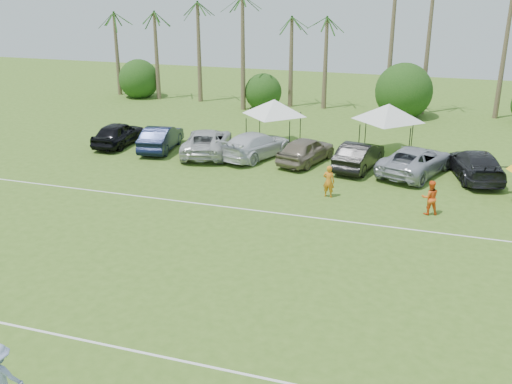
% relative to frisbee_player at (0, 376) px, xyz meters
% --- Properties ---
extents(field_lines, '(80.00, 12.10, 0.01)m').
position_rel_frisbee_player_xyz_m(field_lines, '(1.34, 9.16, -0.93)').
color(field_lines, white).
rests_on(field_lines, ground).
extents(palm_tree_0, '(2.40, 2.40, 8.90)m').
position_rel_frisbee_player_xyz_m(palm_tree_0, '(-20.66, 39.16, 6.55)').
color(palm_tree_0, brown).
rests_on(palm_tree_0, ground).
extents(palm_tree_1, '(2.40, 2.40, 9.90)m').
position_rel_frisbee_player_xyz_m(palm_tree_1, '(-15.66, 39.16, 7.42)').
color(palm_tree_1, brown).
rests_on(palm_tree_1, ground).
extents(palm_tree_4, '(2.40, 2.40, 8.90)m').
position_rel_frisbee_player_xyz_m(palm_tree_4, '(-2.66, 39.16, 6.55)').
color(palm_tree_4, brown).
rests_on(palm_tree_4, ground).
extents(palm_tree_5, '(2.40, 2.40, 9.90)m').
position_rel_frisbee_player_xyz_m(palm_tree_5, '(1.34, 39.16, 7.42)').
color(palm_tree_5, brown).
rests_on(palm_tree_5, ground).
extents(palm_tree_6, '(2.40, 2.40, 10.90)m').
position_rel_frisbee_player_xyz_m(palm_tree_6, '(5.34, 39.16, 8.28)').
color(palm_tree_6, brown).
rests_on(palm_tree_6, ground).
extents(palm_tree_8, '(2.40, 2.40, 8.90)m').
position_rel_frisbee_player_xyz_m(palm_tree_8, '(14.34, 39.16, 6.55)').
color(palm_tree_8, brown).
rests_on(palm_tree_8, ground).
extents(bush_tree_0, '(4.00, 4.00, 4.00)m').
position_rel_frisbee_player_xyz_m(bush_tree_0, '(-17.66, 40.16, 0.86)').
color(bush_tree_0, brown).
rests_on(bush_tree_0, ground).
extents(bush_tree_1, '(4.00, 4.00, 4.00)m').
position_rel_frisbee_player_xyz_m(bush_tree_1, '(-4.66, 40.16, 0.86)').
color(bush_tree_1, brown).
rests_on(bush_tree_1, ground).
extents(bush_tree_2, '(4.00, 4.00, 4.00)m').
position_rel_frisbee_player_xyz_m(bush_tree_2, '(7.34, 40.16, 0.86)').
color(bush_tree_2, brown).
rests_on(bush_tree_2, ground).
extents(sideline_player_a, '(0.67, 0.48, 1.71)m').
position_rel_frisbee_player_xyz_m(sideline_player_a, '(5.17, 18.18, -0.08)').
color(sideline_player_a, orange).
rests_on(sideline_player_a, ground).
extents(sideline_player_b, '(0.99, 0.87, 1.72)m').
position_rel_frisbee_player_xyz_m(sideline_player_b, '(10.29, 17.34, -0.07)').
color(sideline_player_b, '#FE601C').
rests_on(sideline_player_b, ground).
extents(canopy_tent_left, '(4.59, 4.59, 3.72)m').
position_rel_frisbee_player_xyz_m(canopy_tent_left, '(-0.35, 26.91, 2.25)').
color(canopy_tent_left, black).
rests_on(canopy_tent_left, ground).
extents(canopy_tent_right, '(4.76, 4.76, 3.86)m').
position_rel_frisbee_player_xyz_m(canopy_tent_right, '(7.19, 27.23, 2.37)').
color(canopy_tent_right, black).
rests_on(canopy_tent_right, ground).
extents(frisbee_player, '(1.33, 0.95, 1.87)m').
position_rel_frisbee_player_xyz_m(frisbee_player, '(0.00, 0.00, 0.00)').
color(frisbee_player, '#939FD0').
rests_on(frisbee_player, ground).
extents(parked_car_0, '(2.05, 4.87, 1.64)m').
position_rel_frisbee_player_xyz_m(parked_car_0, '(-10.51, 23.61, -0.11)').
color(parked_car_0, black).
rests_on(parked_car_0, ground).
extents(parked_car_1, '(2.47, 5.19, 1.64)m').
position_rel_frisbee_player_xyz_m(parked_car_1, '(-7.22, 23.50, -0.11)').
color(parked_car_1, black).
rests_on(parked_car_1, ground).
extents(parked_car_2, '(4.05, 6.39, 1.64)m').
position_rel_frisbee_player_xyz_m(parked_car_2, '(-3.92, 23.57, -0.11)').
color(parked_car_2, '#BEBEBE').
rests_on(parked_car_2, ground).
extents(parked_car_3, '(4.13, 6.11, 1.64)m').
position_rel_frisbee_player_xyz_m(parked_car_3, '(-0.62, 23.81, -0.11)').
color(parked_car_3, silver).
rests_on(parked_car_3, ground).
extents(parked_car_4, '(3.20, 5.17, 1.64)m').
position_rel_frisbee_player_xyz_m(parked_car_4, '(2.67, 23.66, -0.11)').
color(parked_car_4, '#7C6F5D').
rests_on(parked_car_4, ground).
extents(parked_car_5, '(2.60, 5.22, 1.64)m').
position_rel_frisbee_player_xyz_m(parked_car_5, '(5.97, 23.50, -0.11)').
color(parked_car_5, black).
rests_on(parked_car_5, ground).
extents(parked_car_6, '(4.59, 6.49, 1.64)m').
position_rel_frisbee_player_xyz_m(parked_car_6, '(9.27, 23.48, -0.11)').
color(parked_car_6, '#9FA2AE').
rests_on(parked_car_6, ground).
extents(parked_car_7, '(3.57, 6.04, 1.64)m').
position_rel_frisbee_player_xyz_m(parked_car_7, '(12.56, 23.75, -0.11)').
color(parked_car_7, black).
rests_on(parked_car_7, ground).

